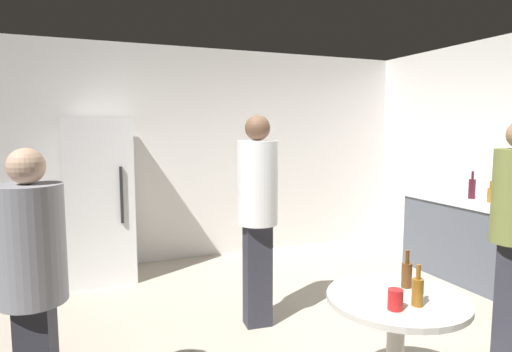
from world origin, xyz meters
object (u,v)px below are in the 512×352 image
beer_bottle_on_counter (490,195)px  beer_bottle_amber (418,291)px  beer_bottle_brown (407,274)px  wine_bottle_on_counter (472,188)px  person_in_gray_shirt (33,275)px  person_in_white_shirt (258,204)px  plastic_cup_red (395,300)px  foreground_table (396,314)px  refrigerator (100,200)px  kettle (512,201)px

beer_bottle_on_counter → beer_bottle_amber: beer_bottle_on_counter is taller
beer_bottle_amber → beer_bottle_brown: bearing=60.8°
wine_bottle_on_counter → person_in_gray_shirt: 4.45m
wine_bottle_on_counter → beer_bottle_amber: size_ratio=1.35×
beer_bottle_amber → person_in_gray_shirt: size_ratio=0.14×
wine_bottle_on_counter → person_in_white_shirt: 2.71m
person_in_gray_shirt → beer_bottle_brown: bearing=-4.3°
beer_bottle_brown → plastic_cup_red: size_ratio=2.09×
beer_bottle_amber → beer_bottle_brown: size_ratio=1.00×
beer_bottle_amber → person_in_gray_shirt: person_in_gray_shirt is taller
plastic_cup_red → person_in_white_shirt: person_in_white_shirt is taller
foreground_table → beer_bottle_amber: (0.01, -0.15, 0.19)m
person_in_white_shirt → refrigerator: bearing=-140.3°
person_in_white_shirt → person_in_gray_shirt: size_ratio=1.13×
plastic_cup_red → person_in_gray_shirt: person_in_gray_shirt is taller
kettle → wine_bottle_on_counter: (0.12, 0.58, 0.05)m
foreground_table → plastic_cup_red: plastic_cup_red is taller
beer_bottle_on_counter → foreground_table: 2.78m
beer_bottle_amber → person_in_white_shirt: 1.60m
foreground_table → person_in_white_shirt: 1.50m
foreground_table → person_in_white_shirt: (-0.30, 1.40, 0.43)m
person_in_gray_shirt → plastic_cup_red: bearing=-13.1°
beer_bottle_on_counter → beer_bottle_brown: (-2.24, -1.29, -0.17)m
plastic_cup_red → beer_bottle_on_counter: bearing=31.3°
kettle → beer_bottle_on_counter: (0.10, 0.32, 0.01)m
wine_bottle_on_counter → beer_bottle_brown: bearing=-145.6°
kettle → refrigerator: bearing=151.5°
wine_bottle_on_counter → beer_bottle_on_counter: 0.26m
refrigerator → beer_bottle_amber: 3.60m
beer_bottle_on_counter → person_in_gray_shirt: 4.37m
plastic_cup_red → person_in_white_shirt: (-0.16, 1.54, 0.27)m
refrigerator → beer_bottle_on_counter: bearing=-24.0°
person_in_white_shirt → beer_bottle_amber: bearing=16.0°
beer_bottle_on_counter → foreground_table: (-2.38, -1.39, -0.35)m
beer_bottle_amber → plastic_cup_red: beer_bottle_amber is taller
wine_bottle_on_counter → beer_bottle_brown: wine_bottle_on_counter is taller
kettle → beer_bottle_brown: kettle is taller
plastic_cup_red → person_in_gray_shirt: size_ratio=0.07×
refrigerator → foreground_table: (1.50, -3.12, -0.27)m
wine_bottle_on_counter → plastic_cup_red: 3.11m
beer_bottle_brown → refrigerator: bearing=118.5°
refrigerator → person_in_white_shirt: size_ratio=1.00×
refrigerator → person_in_white_shirt: refrigerator is taller
person_in_white_shirt → beer_bottle_brown: bearing=23.4°
beer_bottle_brown → person_in_white_shirt: person_in_white_shirt is taller
foreground_table → person_in_white_shirt: bearing=102.0°
refrigerator → beer_bottle_brown: bearing=-61.5°
wine_bottle_on_counter → beer_bottle_on_counter: size_ratio=1.35×
wine_bottle_on_counter → beer_bottle_amber: bearing=-143.3°
beer_bottle_on_counter → person_in_gray_shirt: (-4.29, -0.84, -0.05)m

